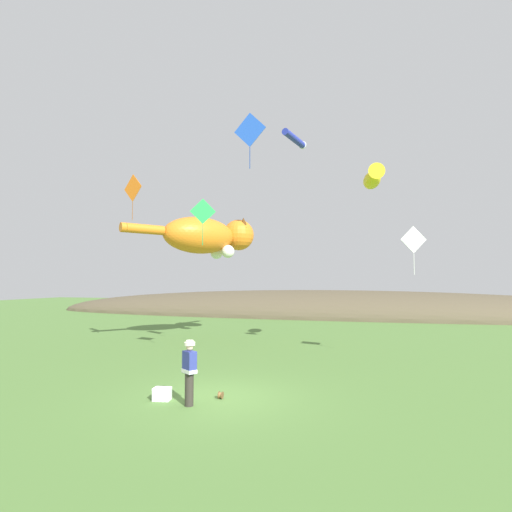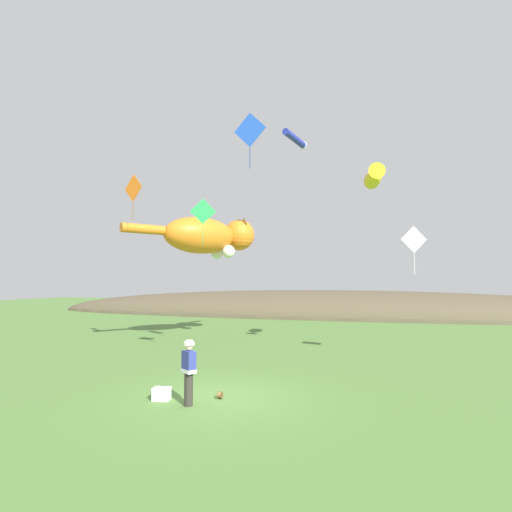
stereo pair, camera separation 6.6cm
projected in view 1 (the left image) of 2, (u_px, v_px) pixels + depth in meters
ground_plane at (218, 398)px, 11.64m from camera, size 120.00×120.00×0.00m
distant_hill_ridge at (326, 315)px, 39.88m from camera, size 61.96×11.60×5.06m
festival_attendant at (189, 370)px, 10.95m from camera, size 0.49×0.45×1.77m
kite_spool at (221, 395)px, 11.56m from camera, size 0.12×0.21×0.21m
picnic_cooler at (162, 394)px, 11.40m from camera, size 0.54×0.40×0.36m
kite_giant_cat at (208, 236)px, 23.49m from camera, size 5.57×6.96×2.51m
kite_fish_windsock at (373, 179)px, 18.53m from camera, size 1.05×2.76×0.83m
kite_tube_streamer at (294, 139)px, 21.39m from camera, size 0.92×2.43×0.44m
kite_diamond_green at (203, 212)px, 16.87m from camera, size 1.01×0.45×1.99m
kite_diamond_white at (413, 240)px, 16.47m from camera, size 1.04×0.43×2.02m
kite_diamond_blue at (250, 130)px, 16.32m from camera, size 1.43×0.23×2.34m
kite_diamond_orange at (133, 188)px, 19.62m from camera, size 1.29×0.50×2.27m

